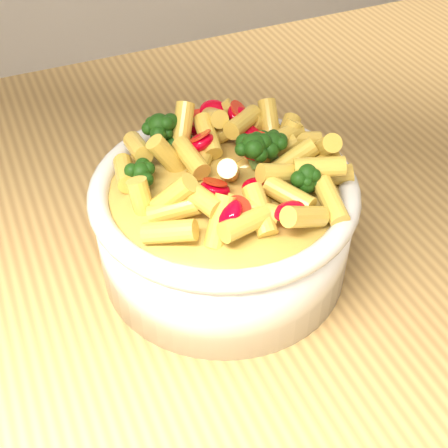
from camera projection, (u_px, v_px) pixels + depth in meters
name	position (u px, v px, depth m)	size (l,w,h in m)	color
table	(280.00, 280.00, 0.71)	(1.20, 0.80, 0.90)	tan
serving_bowl	(224.00, 223.00, 0.55)	(0.23, 0.23, 0.10)	silver
pasta_salad	(224.00, 168.00, 0.51)	(0.18, 0.18, 0.04)	gold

